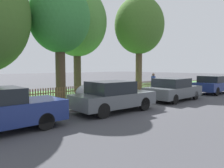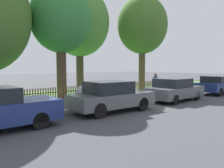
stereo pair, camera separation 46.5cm
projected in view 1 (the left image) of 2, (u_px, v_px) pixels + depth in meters
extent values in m
plane|color=#424247|center=(132.00, 103.00, 12.72)|extent=(120.00, 120.00, 0.00)
cube|color=#B2ADA3|center=(131.00, 102.00, 12.79)|extent=(43.66, 0.20, 0.12)
cube|color=#477F3D|center=(77.00, 94.00, 17.04)|extent=(43.66, 7.10, 0.01)
cube|color=brown|center=(106.00, 94.00, 14.41)|extent=(43.66, 0.03, 0.05)
cube|color=brown|center=(106.00, 88.00, 14.37)|extent=(43.66, 0.03, 0.05)
cube|color=brown|center=(22.00, 100.00, 10.71)|extent=(0.06, 0.03, 0.97)
cube|color=brown|center=(25.00, 99.00, 10.80)|extent=(0.06, 0.03, 0.97)
cube|color=brown|center=(27.00, 99.00, 10.89)|extent=(0.06, 0.03, 0.97)
cube|color=brown|center=(30.00, 99.00, 10.98)|extent=(0.06, 0.03, 0.97)
cube|color=brown|center=(33.00, 99.00, 11.08)|extent=(0.06, 0.03, 0.97)
cube|color=brown|center=(36.00, 98.00, 11.17)|extent=(0.06, 0.03, 0.97)
cube|color=brown|center=(38.00, 98.00, 11.26)|extent=(0.06, 0.03, 0.97)
cube|color=brown|center=(41.00, 98.00, 11.36)|extent=(0.06, 0.03, 0.97)
cube|color=brown|center=(43.00, 98.00, 11.45)|extent=(0.06, 0.03, 0.97)
cube|color=brown|center=(46.00, 97.00, 11.54)|extent=(0.06, 0.03, 0.97)
cube|color=brown|center=(48.00, 97.00, 11.63)|extent=(0.06, 0.03, 0.97)
cube|color=brown|center=(51.00, 97.00, 11.73)|extent=(0.06, 0.03, 0.97)
cube|color=brown|center=(53.00, 97.00, 11.82)|extent=(0.06, 0.03, 0.97)
cube|color=brown|center=(55.00, 96.00, 11.91)|extent=(0.06, 0.03, 0.97)
cube|color=brown|center=(58.00, 96.00, 12.01)|extent=(0.06, 0.03, 0.97)
cube|color=brown|center=(60.00, 96.00, 12.10)|extent=(0.06, 0.03, 0.97)
cube|color=brown|center=(62.00, 96.00, 12.19)|extent=(0.06, 0.03, 0.97)
cube|color=brown|center=(65.00, 95.00, 12.28)|extent=(0.06, 0.03, 0.97)
cube|color=brown|center=(67.00, 95.00, 12.38)|extent=(0.06, 0.03, 0.97)
cube|color=brown|center=(69.00, 95.00, 12.47)|extent=(0.06, 0.03, 0.97)
cube|color=brown|center=(71.00, 95.00, 12.56)|extent=(0.06, 0.03, 0.97)
cube|color=brown|center=(73.00, 95.00, 12.65)|extent=(0.06, 0.03, 0.97)
cube|color=brown|center=(75.00, 94.00, 12.75)|extent=(0.06, 0.03, 0.97)
cube|color=brown|center=(77.00, 94.00, 12.84)|extent=(0.06, 0.03, 0.97)
cube|color=brown|center=(79.00, 94.00, 12.93)|extent=(0.06, 0.03, 0.97)
cube|color=brown|center=(81.00, 94.00, 13.03)|extent=(0.06, 0.03, 0.97)
cube|color=brown|center=(83.00, 94.00, 13.12)|extent=(0.06, 0.03, 0.97)
cube|color=brown|center=(85.00, 93.00, 13.21)|extent=(0.06, 0.03, 0.97)
cube|color=brown|center=(87.00, 93.00, 13.30)|extent=(0.06, 0.03, 0.97)
cube|color=brown|center=(89.00, 93.00, 13.40)|extent=(0.06, 0.03, 0.97)
cube|color=brown|center=(90.00, 93.00, 13.49)|extent=(0.06, 0.03, 0.97)
cube|color=brown|center=(92.00, 93.00, 13.58)|extent=(0.06, 0.03, 0.97)
cube|color=brown|center=(94.00, 93.00, 13.67)|extent=(0.06, 0.03, 0.97)
cube|color=brown|center=(96.00, 92.00, 13.77)|extent=(0.06, 0.03, 0.97)
cube|color=brown|center=(97.00, 92.00, 13.86)|extent=(0.06, 0.03, 0.97)
cube|color=brown|center=(99.00, 92.00, 13.95)|extent=(0.06, 0.03, 0.97)
cube|color=brown|center=(101.00, 92.00, 14.05)|extent=(0.06, 0.03, 0.97)
cube|color=brown|center=(103.00, 92.00, 14.14)|extent=(0.06, 0.03, 0.97)
cube|color=brown|center=(104.00, 92.00, 14.23)|extent=(0.06, 0.03, 0.97)
cube|color=brown|center=(106.00, 91.00, 14.32)|extent=(0.06, 0.03, 0.97)
cube|color=brown|center=(107.00, 91.00, 14.42)|extent=(0.06, 0.03, 0.97)
cube|color=brown|center=(109.00, 91.00, 14.51)|extent=(0.06, 0.03, 0.97)
cube|color=brown|center=(111.00, 91.00, 14.60)|extent=(0.06, 0.03, 0.97)
cube|color=brown|center=(112.00, 91.00, 14.70)|extent=(0.06, 0.03, 0.97)
cube|color=brown|center=(114.00, 91.00, 14.79)|extent=(0.06, 0.03, 0.97)
cube|color=brown|center=(115.00, 90.00, 14.88)|extent=(0.06, 0.03, 0.97)
cube|color=brown|center=(117.00, 90.00, 14.97)|extent=(0.06, 0.03, 0.97)
cube|color=brown|center=(118.00, 90.00, 15.07)|extent=(0.06, 0.03, 0.97)
cube|color=brown|center=(120.00, 90.00, 15.16)|extent=(0.06, 0.03, 0.97)
cube|color=brown|center=(121.00, 90.00, 15.25)|extent=(0.06, 0.03, 0.97)
cube|color=brown|center=(122.00, 90.00, 15.34)|extent=(0.06, 0.03, 0.97)
cube|color=brown|center=(124.00, 90.00, 15.44)|extent=(0.06, 0.03, 0.97)
cube|color=brown|center=(125.00, 89.00, 15.53)|extent=(0.06, 0.03, 0.97)
cube|color=brown|center=(126.00, 89.00, 15.62)|extent=(0.06, 0.03, 0.97)
cube|color=brown|center=(128.00, 89.00, 15.72)|extent=(0.06, 0.03, 0.97)
cube|color=brown|center=(129.00, 89.00, 15.81)|extent=(0.06, 0.03, 0.97)
cube|color=brown|center=(130.00, 89.00, 15.90)|extent=(0.06, 0.03, 0.97)
cube|color=brown|center=(132.00, 89.00, 15.99)|extent=(0.06, 0.03, 0.97)
cube|color=brown|center=(133.00, 89.00, 16.09)|extent=(0.06, 0.03, 0.97)
cube|color=brown|center=(134.00, 89.00, 16.18)|extent=(0.06, 0.03, 0.97)
cube|color=brown|center=(136.00, 88.00, 16.27)|extent=(0.06, 0.03, 0.97)
cube|color=brown|center=(137.00, 88.00, 16.37)|extent=(0.06, 0.03, 0.97)
cube|color=brown|center=(138.00, 88.00, 16.46)|extent=(0.06, 0.03, 0.97)
cube|color=brown|center=(139.00, 88.00, 16.55)|extent=(0.06, 0.03, 0.97)
cube|color=brown|center=(140.00, 88.00, 16.64)|extent=(0.06, 0.03, 0.97)
cube|color=brown|center=(142.00, 88.00, 16.74)|extent=(0.06, 0.03, 0.97)
cube|color=brown|center=(143.00, 88.00, 16.83)|extent=(0.06, 0.03, 0.97)
cube|color=brown|center=(144.00, 88.00, 16.92)|extent=(0.06, 0.03, 0.97)
cube|color=brown|center=(145.00, 87.00, 17.01)|extent=(0.06, 0.03, 0.97)
cube|color=brown|center=(146.00, 87.00, 17.11)|extent=(0.06, 0.03, 0.97)
cube|color=brown|center=(147.00, 87.00, 17.20)|extent=(0.06, 0.03, 0.97)
cube|color=brown|center=(149.00, 87.00, 17.29)|extent=(0.06, 0.03, 0.97)
cube|color=brown|center=(150.00, 87.00, 17.39)|extent=(0.06, 0.03, 0.97)
cube|color=brown|center=(151.00, 87.00, 17.48)|extent=(0.06, 0.03, 0.97)
cube|color=brown|center=(152.00, 87.00, 17.57)|extent=(0.06, 0.03, 0.97)
cube|color=brown|center=(153.00, 87.00, 17.66)|extent=(0.06, 0.03, 0.97)
cube|color=brown|center=(154.00, 87.00, 17.76)|extent=(0.06, 0.03, 0.97)
cube|color=brown|center=(155.00, 87.00, 17.85)|extent=(0.06, 0.03, 0.97)
cube|color=brown|center=(156.00, 86.00, 17.94)|extent=(0.06, 0.03, 0.97)
cube|color=brown|center=(157.00, 86.00, 18.04)|extent=(0.06, 0.03, 0.97)
cylinder|color=black|center=(28.00, 114.00, 8.34)|extent=(0.58, 0.14, 0.58)
cylinder|color=black|center=(46.00, 121.00, 7.21)|extent=(0.58, 0.14, 0.58)
cube|color=#51565B|center=(114.00, 99.00, 10.21)|extent=(4.09, 1.84, 0.60)
cube|color=black|center=(111.00, 87.00, 10.04)|extent=(1.99, 1.61, 0.56)
cylinder|color=black|center=(122.00, 100.00, 11.64)|extent=(0.65, 0.16, 0.64)
cylinder|color=black|center=(145.00, 104.00, 10.44)|extent=(0.65, 0.16, 0.64)
cylinder|color=black|center=(82.00, 105.00, 10.03)|extent=(0.65, 0.16, 0.64)
cylinder|color=black|center=(103.00, 111.00, 8.83)|extent=(0.65, 0.16, 0.64)
cube|color=#51565B|center=(173.00, 92.00, 13.62)|extent=(4.14, 1.96, 0.62)
cube|color=black|center=(172.00, 83.00, 13.43)|extent=(2.01, 1.71, 0.53)
cylinder|color=black|center=(172.00, 93.00, 15.13)|extent=(0.57, 0.16, 0.57)
cylinder|color=black|center=(196.00, 95.00, 13.91)|extent=(0.57, 0.16, 0.57)
cylinder|color=black|center=(150.00, 96.00, 13.38)|extent=(0.57, 0.16, 0.57)
cylinder|color=black|center=(175.00, 99.00, 12.16)|extent=(0.57, 0.16, 0.57)
cube|color=navy|center=(213.00, 86.00, 17.15)|extent=(3.73, 1.82, 0.63)
cube|color=black|center=(212.00, 79.00, 16.98)|extent=(1.80, 1.62, 0.50)
cylinder|color=black|center=(209.00, 88.00, 18.54)|extent=(0.63, 0.15, 0.63)
cylinder|color=black|center=(196.00, 90.00, 17.03)|extent=(0.63, 0.15, 0.63)
cylinder|color=black|center=(217.00, 91.00, 15.80)|extent=(0.63, 0.15, 0.63)
cylinder|color=black|center=(224.00, 86.00, 20.35)|extent=(0.58, 0.16, 0.57)
cylinder|color=black|center=(96.00, 97.00, 13.14)|extent=(0.55, 0.14, 0.54)
cylinder|color=black|center=(79.00, 99.00, 12.22)|extent=(0.55, 0.14, 0.54)
ellipsoid|color=#9EA0A8|center=(88.00, 92.00, 12.65)|extent=(1.74, 0.77, 0.91)
ellipsoid|color=#9EA0A8|center=(93.00, 87.00, 12.92)|extent=(0.45, 0.84, 0.42)
cylinder|color=#473828|center=(60.00, 69.00, 13.46)|extent=(0.60, 0.60, 3.91)
ellipsoid|color=#337A38|center=(60.00, 17.00, 13.22)|extent=(3.71, 3.71, 4.27)
cylinder|color=#473828|center=(77.00, 67.00, 17.83)|extent=(0.60, 0.60, 4.19)
ellipsoid|color=#4C8438|center=(77.00, 22.00, 17.54)|extent=(4.84, 4.84, 5.57)
cylinder|color=brown|center=(139.00, 66.00, 19.79)|extent=(0.58, 0.58, 4.41)
ellipsoid|color=#426B28|center=(139.00, 25.00, 19.51)|extent=(4.43, 4.43, 5.09)
cylinder|color=slate|center=(155.00, 89.00, 16.56)|extent=(0.15, 0.15, 0.78)
cylinder|color=slate|center=(152.00, 89.00, 16.62)|extent=(0.15, 0.15, 0.78)
cylinder|color=#334C93|center=(153.00, 80.00, 16.53)|extent=(0.45, 0.45, 0.62)
sphere|color=brown|center=(153.00, 75.00, 16.50)|extent=(0.21, 0.21, 0.21)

